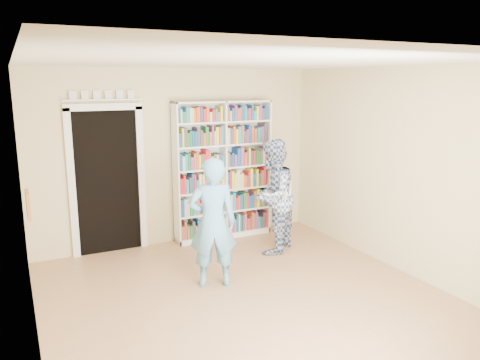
% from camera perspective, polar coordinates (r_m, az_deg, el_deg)
% --- Properties ---
extents(floor, '(5.00, 5.00, 0.00)m').
position_cam_1_polar(floor, '(5.54, 1.61, -14.94)').
color(floor, '#A77650').
rests_on(floor, ground).
extents(ceiling, '(5.00, 5.00, 0.00)m').
position_cam_1_polar(ceiling, '(4.94, 1.80, 14.22)').
color(ceiling, white).
rests_on(ceiling, wall_back).
extents(wall_back, '(4.50, 0.00, 4.50)m').
position_cam_1_polar(wall_back, '(7.33, -7.53, 2.79)').
color(wall_back, beige).
rests_on(wall_back, floor).
extents(wall_left, '(0.00, 5.00, 5.00)m').
position_cam_1_polar(wall_left, '(4.51, -24.52, -3.99)').
color(wall_left, beige).
rests_on(wall_left, floor).
extents(wall_right, '(0.00, 5.00, 5.00)m').
position_cam_1_polar(wall_right, '(6.42, 19.72, 0.89)').
color(wall_right, beige).
rests_on(wall_right, floor).
extents(bookshelf, '(1.60, 0.30, 2.21)m').
position_cam_1_polar(bookshelf, '(7.48, -2.09, 1.23)').
color(bookshelf, white).
rests_on(bookshelf, floor).
extents(doorway, '(1.10, 0.08, 2.43)m').
position_cam_1_polar(doorway, '(7.07, -15.89, 0.69)').
color(doorway, black).
rests_on(doorway, floor).
extents(wall_art, '(0.03, 0.25, 0.25)m').
position_cam_1_polar(wall_art, '(4.69, -24.43, -2.76)').
color(wall_art, brown).
rests_on(wall_art, wall_left).
extents(man_blue, '(0.68, 0.55, 1.62)m').
position_cam_1_polar(man_blue, '(5.74, -3.35, -5.24)').
color(man_blue, '#5EA2D2').
rests_on(man_blue, floor).
extents(man_plaid, '(1.04, 1.01, 1.69)m').
position_cam_1_polar(man_plaid, '(6.89, 3.96, -2.01)').
color(man_plaid, '#2B4883').
rests_on(man_plaid, floor).
extents(paper_sheet, '(0.19, 0.08, 0.28)m').
position_cam_1_polar(paper_sheet, '(6.77, 5.71, -1.38)').
color(paper_sheet, white).
rests_on(paper_sheet, man_plaid).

